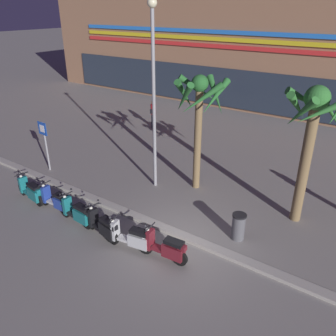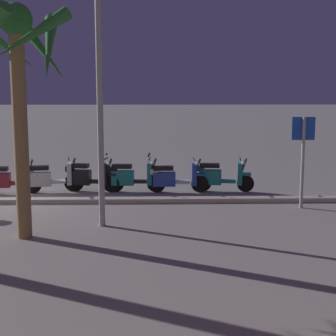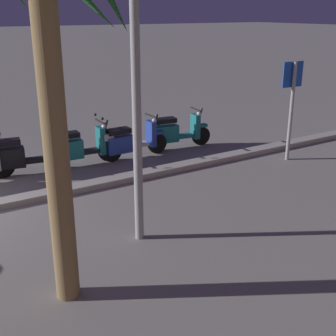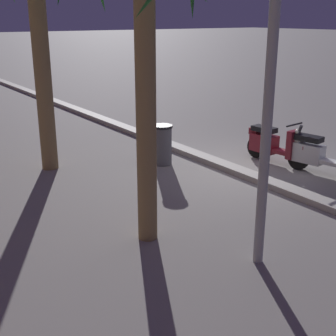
{
  "view_description": "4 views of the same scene",
  "coord_description": "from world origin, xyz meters",
  "px_view_note": "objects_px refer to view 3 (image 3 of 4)",
  "views": [
    {
      "loc": [
        5.02,
        -7.74,
        7.16
      ],
      "look_at": [
        -2.07,
        2.39,
        1.28
      ],
      "focal_mm": 36.68,
      "sensor_mm": 36.0,
      "label": 1
    },
    {
      "loc": [
        -4.28,
        14.19,
        3.07
      ],
      "look_at": [
        -4.63,
        1.23,
        1.09
      ],
      "focal_mm": 54.1,
      "sensor_mm": 36.0,
      "label": 2
    },
    {
      "loc": [
        -0.02,
        8.7,
        3.54
      ],
      "look_at": [
        -3.22,
        3.52,
        1.39
      ],
      "focal_mm": 47.91,
      "sensor_mm": 36.0,
      "label": 3
    },
    {
      "loc": [
        -7.16,
        7.3,
        3.36
      ],
      "look_at": [
        -1.23,
        3.14,
        0.97
      ],
      "focal_mm": 49.33,
      "sensor_mm": 36.0,
      "label": 4
    }
  ],
  "objects_px": {
    "scooter_black_lead_nearest": "(21,156)",
    "crossing_sign": "(292,100)",
    "scooter_blue_mid_front": "(130,141)",
    "palm_tree_near_sign": "(41,0)",
    "scooter_teal_last_in_row": "(78,147)",
    "scooter_teal_gap_after_mid": "(175,132)"
  },
  "relations": [
    {
      "from": "scooter_teal_gap_after_mid",
      "to": "scooter_blue_mid_front",
      "type": "height_order",
      "value": "same"
    },
    {
      "from": "scooter_black_lead_nearest",
      "to": "crossing_sign",
      "type": "distance_m",
      "value": 6.46
    },
    {
      "from": "scooter_black_lead_nearest",
      "to": "palm_tree_near_sign",
      "type": "height_order",
      "value": "palm_tree_near_sign"
    },
    {
      "from": "scooter_teal_gap_after_mid",
      "to": "palm_tree_near_sign",
      "type": "bearing_deg",
      "value": 45.45
    },
    {
      "from": "scooter_teal_gap_after_mid",
      "to": "palm_tree_near_sign",
      "type": "height_order",
      "value": "palm_tree_near_sign"
    },
    {
      "from": "scooter_black_lead_nearest",
      "to": "crossing_sign",
      "type": "height_order",
      "value": "crossing_sign"
    },
    {
      "from": "crossing_sign",
      "to": "palm_tree_near_sign",
      "type": "xyz_separation_m",
      "value": [
        6.64,
        2.57,
        2.13
      ]
    },
    {
      "from": "scooter_blue_mid_front",
      "to": "scooter_black_lead_nearest",
      "type": "height_order",
      "value": "scooter_black_lead_nearest"
    },
    {
      "from": "scooter_blue_mid_front",
      "to": "scooter_black_lead_nearest",
      "type": "bearing_deg",
      "value": -4.24
    },
    {
      "from": "scooter_blue_mid_front",
      "to": "scooter_teal_last_in_row",
      "type": "bearing_deg",
      "value": -6.06
    },
    {
      "from": "scooter_teal_gap_after_mid",
      "to": "palm_tree_near_sign",
      "type": "xyz_separation_m",
      "value": [
        4.75,
        4.83,
        3.17
      ]
    },
    {
      "from": "scooter_blue_mid_front",
      "to": "palm_tree_near_sign",
      "type": "distance_m",
      "value": 6.59
    },
    {
      "from": "scooter_blue_mid_front",
      "to": "crossing_sign",
      "type": "xyz_separation_m",
      "value": [
        -3.3,
        2.14,
        1.06
      ]
    },
    {
      "from": "crossing_sign",
      "to": "scooter_teal_gap_after_mid",
      "type": "bearing_deg",
      "value": -50.15
    },
    {
      "from": "scooter_teal_gap_after_mid",
      "to": "scooter_black_lead_nearest",
      "type": "relative_size",
      "value": 1.05
    },
    {
      "from": "scooter_teal_last_in_row",
      "to": "palm_tree_near_sign",
      "type": "xyz_separation_m",
      "value": [
        2.05,
        4.84,
        3.18
      ]
    },
    {
      "from": "scooter_black_lead_nearest",
      "to": "scooter_teal_gap_after_mid",
      "type": "bearing_deg",
      "value": 179.01
    },
    {
      "from": "scooter_black_lead_nearest",
      "to": "crossing_sign",
      "type": "xyz_separation_m",
      "value": [
        -5.94,
        2.33,
        1.04
      ]
    },
    {
      "from": "scooter_blue_mid_front",
      "to": "palm_tree_near_sign",
      "type": "xyz_separation_m",
      "value": [
        3.34,
        4.7,
        3.19
      ]
    },
    {
      "from": "scooter_teal_last_in_row",
      "to": "crossing_sign",
      "type": "bearing_deg",
      "value": 153.69
    },
    {
      "from": "scooter_black_lead_nearest",
      "to": "scooter_teal_last_in_row",
      "type": "bearing_deg",
      "value": 177.52
    },
    {
      "from": "scooter_teal_gap_after_mid",
      "to": "scooter_blue_mid_front",
      "type": "xyz_separation_m",
      "value": [
        1.42,
        0.13,
        -0.02
      ]
    }
  ]
}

